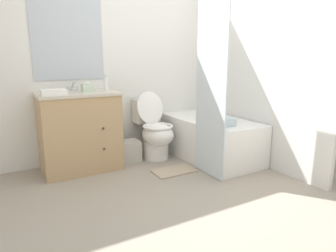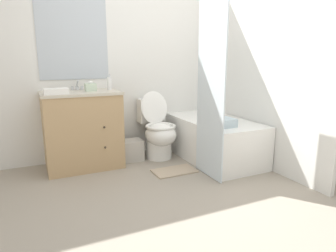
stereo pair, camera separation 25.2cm
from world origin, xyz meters
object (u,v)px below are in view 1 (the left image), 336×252
at_px(sink_faucet, 73,88).
at_px(bath_mat, 174,171).
at_px(vanity_cabinet, 80,131).
at_px(bathtub, 210,138).
at_px(soap_dispenser, 106,83).
at_px(bath_towel_folded, 219,122).
at_px(toilet, 155,132).
at_px(hand_towel_folded, 54,92).
at_px(wastebasket, 129,151).
at_px(tissue_box, 87,88).

relative_size(sink_faucet, bath_mat, 0.30).
bearing_deg(vanity_cabinet, bathtub, -14.82).
relative_size(soap_dispenser, bath_towel_folded, 0.59).
xyz_separation_m(bathtub, bath_mat, (-0.65, -0.21, -0.25)).
xyz_separation_m(sink_faucet, toilet, (0.93, -0.26, -0.59)).
height_order(vanity_cabinet, soap_dispenser, soap_dispenser).
height_order(sink_faucet, hand_towel_folded, sink_faucet).
bearing_deg(bathtub, wastebasket, 158.67).
distance_m(sink_faucet, wastebasket, 1.01).
bearing_deg(wastebasket, toilet, -6.27).
bearing_deg(bathtub, hand_towel_folded, 172.46).
height_order(toilet, soap_dispenser, soap_dispenser).
xyz_separation_m(soap_dispenser, bath_mat, (0.54, -0.65, -0.96)).
bearing_deg(tissue_box, bath_mat, -38.83).
height_order(bathtub, hand_towel_folded, hand_towel_folded).
relative_size(bathtub, bath_mat, 2.85).
relative_size(vanity_cabinet, wastebasket, 3.41).
bearing_deg(soap_dispenser, bath_mat, -50.46).
relative_size(sink_faucet, bathtub, 0.10).
relative_size(sink_faucet, soap_dispenser, 0.79).
height_order(sink_faucet, soap_dispenser, soap_dispenser).
xyz_separation_m(tissue_box, hand_towel_folded, (-0.39, -0.17, -0.02)).
distance_m(wastebasket, hand_towel_folded, 1.17).
bearing_deg(bath_towel_folded, bath_mat, 160.61).
bearing_deg(bath_mat, toilet, 85.87).
height_order(hand_towel_folded, bath_towel_folded, hand_towel_folded).
xyz_separation_m(sink_faucet, wastebasket, (0.58, -0.22, -0.80)).
relative_size(bathtub, tissue_box, 11.20).
bearing_deg(soap_dispenser, toilet, -10.14).
relative_size(sink_faucet, tissue_box, 1.17).
bearing_deg(vanity_cabinet, soap_dispenser, 5.54).
xyz_separation_m(sink_faucet, soap_dispenser, (0.35, -0.16, 0.05)).
bearing_deg(toilet, tissue_box, 175.21).
distance_m(sink_faucet, bath_mat, 1.51).
bearing_deg(toilet, hand_towel_folded, -175.30).
bearing_deg(bath_towel_folded, tissue_box, 147.79).
distance_m(sink_faucet, soap_dispenser, 0.38).
height_order(bathtub, wastebasket, bathtub).
bearing_deg(sink_faucet, bath_mat, -42.42).
xyz_separation_m(vanity_cabinet, wastebasket, (0.58, -0.03, -0.33)).
height_order(wastebasket, tissue_box, tissue_box).
distance_m(tissue_box, bath_towel_folded, 1.53).
bearing_deg(bath_towel_folded, bathtub, 65.98).
distance_m(toilet, wastebasket, 0.41).
bearing_deg(soap_dispenser, tissue_box, -171.07).
xyz_separation_m(wastebasket, bath_towel_folded, (0.79, -0.76, 0.43)).
bearing_deg(tissue_box, vanity_cabinet, 178.87).
height_order(hand_towel_folded, bath_mat, hand_towel_folded).
xyz_separation_m(vanity_cabinet, soap_dispenser, (0.35, 0.03, 0.52)).
height_order(bathtub, bath_towel_folded, bath_towel_folded).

